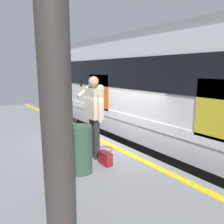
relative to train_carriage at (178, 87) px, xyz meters
The scene contains 10 objects.
ground_plane 3.37m from the train_carriage, 77.64° to the left, with size 24.96×24.96×0.00m, color #4C4742.
platform 4.60m from the train_carriage, 83.45° to the left, with size 16.64×3.93×1.11m, color gray.
safety_line 2.88m from the train_carriage, 79.11° to the left, with size 16.30×0.16×0.01m, color yellow.
track_rail_near 2.60m from the train_carriage, 56.37° to the left, with size 21.63×0.08×0.16m, color slate.
track_rail_far 2.60m from the train_carriage, 56.80° to the right, with size 21.63×0.08×0.16m, color slate.
train_carriage is the anchor object (origin of this frame).
passenger 3.25m from the train_carriage, 95.68° to the left, with size 0.57×0.55×1.82m.
handbag 3.55m from the train_carriage, 103.38° to the left, with size 0.35×0.32×0.34m.
station_column 5.33m from the train_carriage, 114.88° to the left, with size 0.33×0.33×4.17m, color #38332D.
trash_bin 4.01m from the train_carriage, 101.46° to the left, with size 0.46×0.46×0.92m, color #2D4C38.
Camera 1 is at (-4.85, 3.46, 3.07)m, focal length 35.26 mm.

